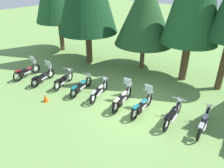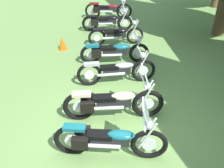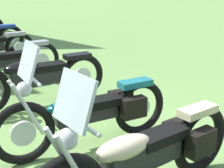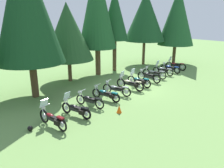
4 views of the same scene
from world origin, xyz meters
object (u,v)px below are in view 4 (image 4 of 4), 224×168
Objects in this scene: pine_tree_5 at (145,16)px; motorcycle_4 at (116,89)px; motorcycle_1 at (76,109)px; pine_tree_4 at (115,15)px; motorcycle_3 at (106,94)px; motorcycle_7 at (149,76)px; pine_tree_2 at (68,32)px; motorcycle_11 at (175,65)px; pine_tree_1 at (26,4)px; motorcycle_5 at (130,84)px; motorcycle_6 at (139,81)px; traffic_cone at (119,109)px; pine_tree_6 at (177,16)px; dropped_helmet at (30,128)px; motorcycle_2 at (90,100)px; motorcycle_8 at (154,73)px; motorcycle_0 at (53,119)px; pine_tree_3 at (97,5)px; motorcycle_10 at (170,68)px; motorcycle_9 at (163,70)px.

motorcycle_4 is at bearing -149.03° from pine_tree_5.
pine_tree_4 is at bearing -68.25° from motorcycle_1.
motorcycle_3 is 5.73m from motorcycle_7.
pine_tree_2 is at bearing -12.00° from motorcycle_4.
pine_tree_1 is (-14.62, 1.91, 5.75)m from motorcycle_11.
motorcycle_5 is 1.03× the size of motorcycle_6.
traffic_cone is at bearing -144.76° from pine_tree_5.
pine_tree_6 is (10.04, 3.43, 5.05)m from motorcycle_6.
motorcycle_2 is at bearing 7.77° from dropped_helmet.
dropped_helmet is at bearing 91.40° from motorcycle_6.
motorcycle_8 is at bearing -129.47° from pine_tree_5.
motorcycle_0 is 0.95× the size of motorcycle_7.
pine_tree_5 is (-0.46, 4.11, 5.02)m from motorcycle_11.
pine_tree_1 is 8.84m from traffic_cone.
motorcycle_0 reaches higher than motorcycle_8.
pine_tree_2 reaches higher than motorcycle_11.
pine_tree_4 is at bearing 38.65° from motorcycle_11.
pine_tree_6 is at bearing -6.96° from pine_tree_2.
motorcycle_10 is at bearing -35.49° from pine_tree_3.
motorcycle_7 is 8.66× the size of dropped_helmet.
pine_tree_5 is at bearing -78.73° from motorcycle_1.
pine_tree_2 is at bearing 52.91° from motorcycle_9.
pine_tree_6 reaches higher than motorcycle_3.
motorcycle_7 is at bearing 99.66° from motorcycle_8.
motorcycle_3 is 5.59m from dropped_helmet.
motorcycle_1 is 0.32× the size of pine_tree_2.
pine_tree_1 is at bearing 64.38° from dropped_helmet.
motorcycle_8 reaches higher than motorcycle_4.
pine_tree_2 is at bearing 58.19° from motorcycle_11.
pine_tree_3 is (-3.13, 4.46, 5.98)m from motorcycle_8.
motorcycle_5 is 8.28m from pine_tree_4.
motorcycle_10 is at bearing -95.68° from motorcycle_3.
pine_tree_6 is at bearing -14.26° from pine_tree_4.
motorcycle_2 is (1.39, 0.66, -0.01)m from motorcycle_1.
pine_tree_1 is at bearing -167.03° from pine_tree_4.
dropped_helmet is at bearing 79.05° from motorcycle_2.
pine_tree_6 is (13.49, -1.65, 1.25)m from pine_tree_2.
motorcycle_9 is at bearing -27.75° from pine_tree_2.
motorcycle_4 is 6.63m from pine_tree_2.
dropped_helmet is at bearing 83.56° from motorcycle_5.
pine_tree_6 is at bearing -89.02° from motorcycle_3.
motorcycle_0 is 1.09× the size of motorcycle_2.
motorcycle_1 is at bearing 92.48° from motorcycle_9.
motorcycle_6 is 0.35× the size of pine_tree_2.
pine_tree_2 is 5.76m from pine_tree_4.
dropped_helmet is (-2.20, -4.59, -6.09)m from pine_tree_1.
motorcycle_11 reaches higher than motorcycle_1.
motorcycle_1 is at bearing 97.57° from motorcycle_10.
pine_tree_3 is (6.75, 6.71, 5.99)m from motorcycle_1.
motorcycle_5 reaches higher than traffic_cone.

